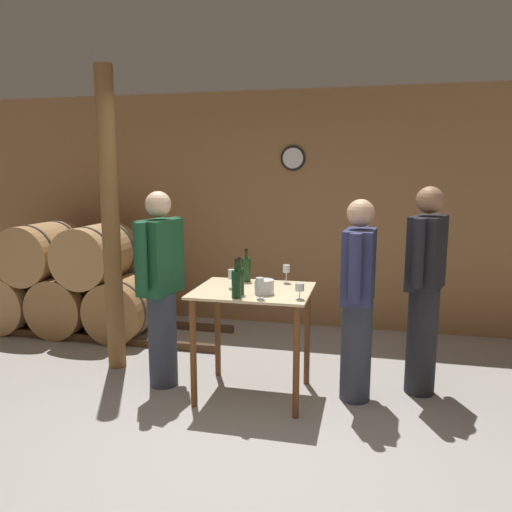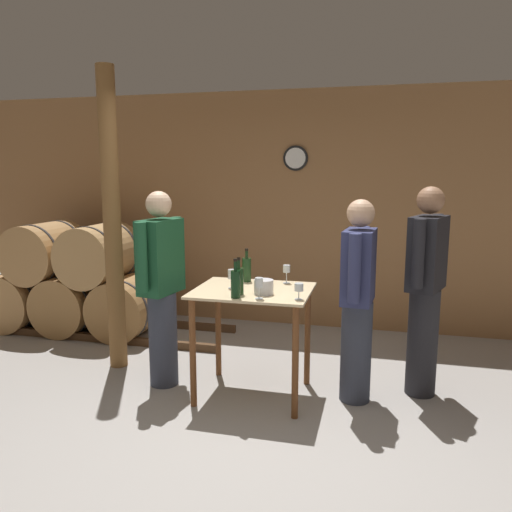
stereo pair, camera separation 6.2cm
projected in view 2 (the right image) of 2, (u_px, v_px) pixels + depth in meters
ground_plane at (247, 439)px, 3.40m from camera, size 14.00×14.00×0.00m
back_wall at (307, 211)px, 5.72m from camera, size 8.40×0.08×2.70m
barrel_rack at (74, 283)px, 5.66m from camera, size 3.63×0.80×1.24m
tasting_table at (253, 312)px, 3.96m from camera, size 0.91×0.74×0.88m
wooden_post at (112, 222)px, 4.46m from camera, size 0.16×0.16×2.70m
wine_bottle_far_left at (247, 269)px, 4.19m from camera, size 0.08×0.08×0.28m
wine_bottle_left at (239, 280)px, 3.75m from camera, size 0.07×0.07×0.28m
wine_bottle_center at (236, 283)px, 3.65m from camera, size 0.07×0.07×0.29m
wine_glass_near_left at (232, 275)px, 3.95m from camera, size 0.06×0.06×0.15m
wine_glass_near_center at (259, 284)px, 3.62m from camera, size 0.06×0.06×0.16m
wine_glass_near_right at (287, 270)px, 4.13m from camera, size 0.06×0.06×0.15m
wine_glass_far_side at (299, 288)px, 3.60m from camera, size 0.07×0.07×0.12m
ice_bucket at (264, 287)px, 3.77m from camera, size 0.15×0.15×0.11m
person_host at (161, 285)px, 4.14m from camera, size 0.29×0.58×1.64m
person_visitor_with_scarf at (358, 297)px, 3.85m from camera, size 0.25×0.59×1.60m
person_visitor_bearded at (426, 287)px, 3.95m from camera, size 0.34×0.56×1.69m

